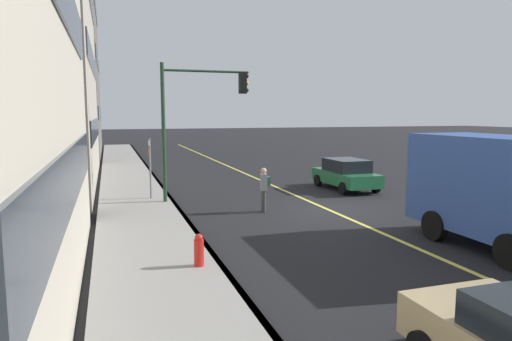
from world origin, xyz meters
name	(u,v)px	position (x,y,z in m)	size (l,w,h in m)	color
ground	(327,209)	(0.00, 0.00, 0.00)	(200.00, 200.00, 0.00)	black
sidewalk_slab	(143,221)	(0.00, 7.16, 0.07)	(80.00, 3.06, 0.15)	gray
curb_edge	(184,218)	(0.00, 5.71, 0.07)	(80.00, 0.16, 0.15)	slate
lane_stripe_center	(327,209)	(0.00, 0.00, 0.01)	(80.00, 0.16, 0.01)	#D8CC4C
car_green	(346,174)	(4.08, -3.09, 0.79)	(4.11, 1.97, 1.53)	#1E6038
pedestrian_with_backpack	(264,186)	(0.36, 2.55, 1.01)	(0.44, 0.42, 1.73)	#383838
traffic_light_mast	(197,109)	(2.94, 4.65, 3.99)	(0.28, 3.74, 5.84)	#1E3823
street_sign_post	(150,164)	(3.87, 6.54, 1.62)	(0.60, 0.08, 2.75)	slate
fire_hydrant	(199,253)	(-5.47, 6.23, 0.47)	(0.24, 0.24, 0.94)	red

